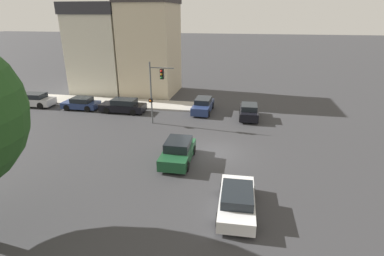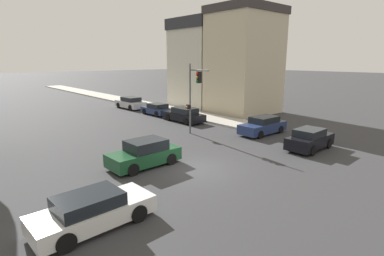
# 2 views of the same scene
# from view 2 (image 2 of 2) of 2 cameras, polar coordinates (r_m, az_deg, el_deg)

# --- Properties ---
(ground_plane) EXTENTS (300.00, 300.00, 0.00)m
(ground_plane) POSITION_cam_2_polar(r_m,az_deg,el_deg) (17.30, 0.73, -7.79)
(ground_plane) COLOR #333335
(sidewalk_strip) EXTENTS (3.40, 60.00, 0.18)m
(sidewalk_strip) POSITION_cam_2_polar(r_m,az_deg,el_deg) (49.76, -14.85, 5.53)
(sidewalk_strip) COLOR #ADA89E
(sidewalk_strip) RESTS_ON ground_plane
(rowhouse_backdrop) EXTENTS (8.28, 13.29, 11.86)m
(rowhouse_backdrop) POSITION_cam_2_polar(r_m,az_deg,el_deg) (37.92, 5.96, 12.33)
(rowhouse_backdrop) COLOR beige
(rowhouse_backdrop) RESTS_ON ground_plane
(traffic_signal) EXTENTS (0.53, 2.44, 5.80)m
(traffic_signal) POSITION_cam_2_polar(r_m,az_deg,el_deg) (24.38, 0.33, 7.29)
(traffic_signal) COLOR #515456
(traffic_signal) RESTS_ON ground_plane
(crossing_car_0) EXTENTS (4.23, 2.06, 1.55)m
(crossing_car_0) POSITION_cam_2_polar(r_m,az_deg,el_deg) (17.79, -9.03, -4.87)
(crossing_car_0) COLOR #194728
(crossing_car_0) RESTS_ON ground_plane
(crossing_car_1) EXTENTS (4.51, 2.03, 1.33)m
(crossing_car_1) POSITION_cam_2_polar(r_m,az_deg,el_deg) (12.08, -18.39, -14.73)
(crossing_car_1) COLOR silver
(crossing_car_1) RESTS_ON ground_plane
(crossing_car_2) EXTENTS (4.50, 1.94, 1.47)m
(crossing_car_2) POSITION_cam_2_polar(r_m,az_deg,el_deg) (25.78, 13.35, 0.43)
(crossing_car_2) COLOR navy
(crossing_car_2) RESTS_ON ground_plane
(crossing_car_3) EXTENTS (4.03, 1.93, 1.48)m
(crossing_car_3) POSITION_cam_2_polar(r_m,az_deg,el_deg) (22.30, 21.51, -2.04)
(crossing_car_3) COLOR black
(crossing_car_3) RESTS_ON ground_plane
(parked_car_0) EXTENTS (1.95, 4.73, 1.44)m
(parked_car_0) POSITION_cam_2_polar(r_m,az_deg,el_deg) (30.08, -1.55, 2.50)
(parked_car_0) COLOR black
(parked_car_0) RESTS_ON ground_plane
(parked_car_1) EXTENTS (2.00, 3.92, 1.30)m
(parked_car_1) POSITION_cam_2_polar(r_m,az_deg,el_deg) (34.09, -6.69, 3.56)
(parked_car_1) COLOR navy
(parked_car_1) RESTS_ON ground_plane
(parked_car_2) EXTENTS (2.09, 4.67, 1.49)m
(parked_car_2) POSITION_cam_2_polar(r_m,az_deg,el_deg) (38.99, -11.65, 4.69)
(parked_car_2) COLOR #B7B7BC
(parked_car_2) RESTS_ON ground_plane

